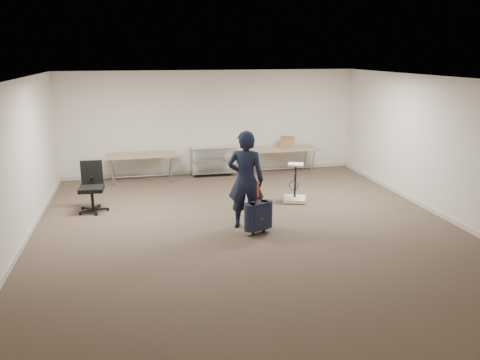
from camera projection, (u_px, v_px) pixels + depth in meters
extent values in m
plane|color=#49372C|center=(249.00, 231.00, 8.82)|extent=(9.00, 9.00, 0.00)
plane|color=silver|center=(211.00, 123.00, 12.69)|extent=(8.00, 0.00, 8.00)
plane|color=silver|center=(367.00, 265.00, 4.21)|extent=(8.00, 0.00, 8.00)
plane|color=silver|center=(12.00, 170.00, 7.62)|extent=(0.00, 9.00, 9.00)
plane|color=silver|center=(446.00, 149.00, 9.27)|extent=(0.00, 9.00, 9.00)
plane|color=white|center=(250.00, 79.00, 8.08)|extent=(8.00, 8.00, 0.00)
cube|color=beige|center=(212.00, 171.00, 13.03)|extent=(8.00, 0.02, 0.10)
cube|color=beige|center=(22.00, 246.00, 7.98)|extent=(0.02, 9.00, 0.10)
cube|color=beige|center=(437.00, 213.00, 9.63)|extent=(0.02, 9.00, 0.10)
cube|color=#9B845F|center=(141.00, 155.00, 11.96)|extent=(1.80, 0.75, 0.03)
cylinder|color=gray|center=(143.00, 176.00, 12.11)|extent=(1.50, 0.02, 0.02)
cylinder|color=gray|center=(112.00, 173.00, 11.62)|extent=(0.13, 0.04, 0.69)
cylinder|color=gray|center=(172.00, 170.00, 11.93)|extent=(0.13, 0.04, 0.69)
cylinder|color=gray|center=(113.00, 168.00, 12.18)|extent=(0.13, 0.04, 0.69)
cylinder|color=gray|center=(171.00, 165.00, 12.49)|extent=(0.13, 0.04, 0.69)
cube|color=#9B845F|center=(283.00, 149.00, 12.74)|extent=(1.80, 0.75, 0.03)
cylinder|color=gray|center=(283.00, 169.00, 12.89)|extent=(1.50, 0.02, 0.02)
cylinder|color=gray|center=(259.00, 166.00, 12.40)|extent=(0.13, 0.04, 0.69)
cylinder|color=gray|center=(313.00, 163.00, 12.71)|extent=(0.13, 0.04, 0.69)
cylinder|color=gray|center=(254.00, 161.00, 12.97)|extent=(0.13, 0.04, 0.69)
cylinder|color=gray|center=(305.00, 158.00, 13.28)|extent=(0.13, 0.04, 0.69)
cylinder|color=silver|center=(192.00, 164.00, 12.33)|extent=(0.02, 0.02, 0.80)
cylinder|color=silver|center=(237.00, 162.00, 12.58)|extent=(0.02, 0.02, 0.80)
cylinder|color=silver|center=(190.00, 160.00, 12.76)|extent=(0.02, 0.02, 0.80)
cylinder|color=silver|center=(233.00, 158.00, 13.00)|extent=(0.02, 0.02, 0.80)
cube|color=silver|center=(214.00, 172.00, 12.75)|extent=(1.20, 0.45, 0.02)
cube|color=silver|center=(213.00, 159.00, 12.65)|extent=(1.20, 0.45, 0.02)
cube|color=silver|center=(213.00, 147.00, 12.57)|extent=(1.20, 0.45, 0.01)
imported|color=black|center=(246.00, 180.00, 8.75)|extent=(0.80, 0.66, 1.88)
cube|color=black|center=(258.00, 216.00, 8.58)|extent=(0.42, 0.32, 0.51)
cube|color=black|center=(258.00, 229.00, 8.67)|extent=(0.37, 0.25, 0.03)
cylinder|color=black|center=(253.00, 233.00, 8.61)|extent=(0.04, 0.07, 0.07)
cylinder|color=black|center=(263.00, 231.00, 8.72)|extent=(0.04, 0.07, 0.07)
torus|color=black|center=(259.00, 201.00, 8.51)|extent=(0.16, 0.07, 0.16)
cube|color=#EC420C|center=(258.00, 191.00, 8.47)|extent=(0.03, 0.02, 0.39)
cylinder|color=black|center=(93.00, 209.00, 9.87)|extent=(0.64, 0.64, 0.10)
cylinder|color=black|center=(92.00, 199.00, 9.81)|extent=(0.06, 0.06, 0.43)
cube|color=black|center=(92.00, 189.00, 9.75)|extent=(0.51, 0.51, 0.09)
cube|color=black|center=(92.00, 172.00, 9.89)|extent=(0.45, 0.08, 0.51)
cube|color=white|center=(295.00, 199.00, 10.53)|extent=(0.61, 0.61, 0.08)
cylinder|color=black|center=(289.00, 204.00, 10.32)|extent=(0.06, 0.06, 0.04)
cylinder|color=black|center=(294.00, 181.00, 10.46)|extent=(0.05, 0.05, 0.76)
cube|color=white|center=(296.00, 165.00, 10.32)|extent=(0.41, 0.39, 0.04)
torus|color=#2360B2|center=(298.00, 178.00, 10.33)|extent=(0.26, 0.18, 0.23)
cube|color=olive|center=(287.00, 142.00, 12.80)|extent=(0.46, 0.40, 0.29)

